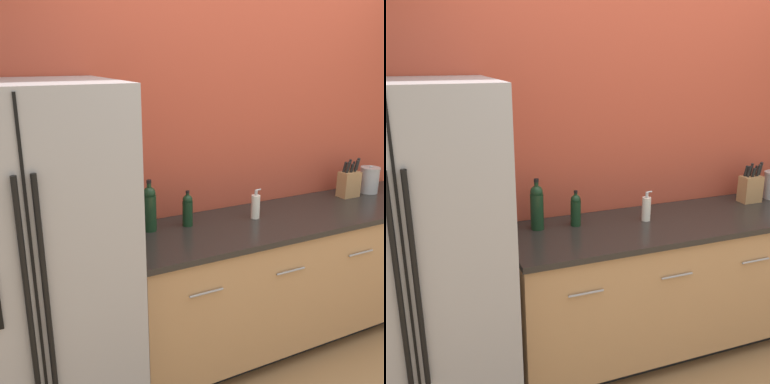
% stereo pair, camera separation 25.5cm
% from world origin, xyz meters
% --- Properties ---
extents(wall_back, '(10.00, 0.05, 2.60)m').
position_xyz_m(wall_back, '(0.00, 1.03, 1.30)').
color(wall_back, '#AD422D').
rests_on(wall_back, ground_plane).
extents(counter_unit, '(2.35, 0.64, 0.91)m').
position_xyz_m(counter_unit, '(0.20, 0.69, 0.46)').
color(counter_unit, black).
rests_on(counter_unit, ground_plane).
extents(refrigerator, '(0.95, 0.80, 1.80)m').
position_xyz_m(refrigerator, '(-1.50, 0.61, 0.90)').
color(refrigerator, '#9E9EA0').
rests_on(refrigerator, ground_plane).
extents(knife_block, '(0.16, 0.10, 0.28)m').
position_xyz_m(knife_block, '(0.78, 0.81, 1.01)').
color(knife_block, '#A87A4C').
rests_on(knife_block, counter_unit).
extents(wine_bottle, '(0.08, 0.08, 0.31)m').
position_xyz_m(wine_bottle, '(-0.77, 0.83, 1.05)').
color(wine_bottle, black).
rests_on(wine_bottle, counter_unit).
extents(soap_dispenser, '(0.06, 0.05, 0.19)m').
position_xyz_m(soap_dispenser, '(-0.09, 0.73, 0.99)').
color(soap_dispenser, silver).
rests_on(soap_dispenser, counter_unit).
extents(oil_bottle, '(0.06, 0.06, 0.22)m').
position_xyz_m(oil_bottle, '(-0.54, 0.81, 1.01)').
color(oil_bottle, black).
rests_on(oil_bottle, counter_unit).
extents(steel_canister, '(0.14, 0.14, 0.21)m').
position_xyz_m(steel_canister, '(0.99, 0.82, 1.01)').
color(steel_canister, '#A3A3A5').
rests_on(steel_canister, counter_unit).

